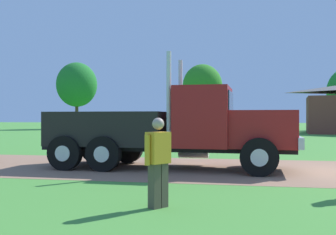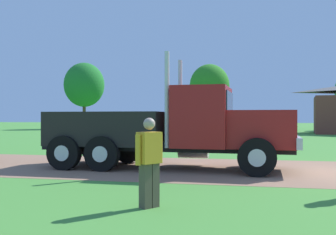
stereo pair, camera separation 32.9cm
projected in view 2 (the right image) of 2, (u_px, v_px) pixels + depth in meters
name	position (u px, v px, depth m)	size (l,w,h in m)	color
ground_plane	(328.00, 172.00, 11.82)	(200.00, 200.00, 0.00)	#468C36
dirt_track	(328.00, 172.00, 11.82)	(120.00, 5.95, 0.01)	#916B52
truck_foreground_white	(170.00, 130.00, 12.67)	(8.03, 2.89, 3.55)	black
visitor_walking_mid	(149.00, 160.00, 7.18)	(0.45, 0.51, 1.61)	gold
tree_left	(84.00, 85.00, 54.90)	(5.51, 5.51, 9.07)	#513823
tree_mid	(209.00, 86.00, 55.03)	(5.46, 5.46, 8.90)	#513823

